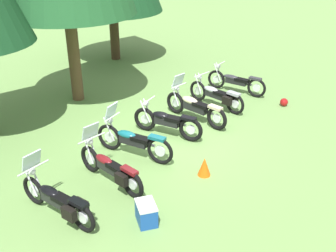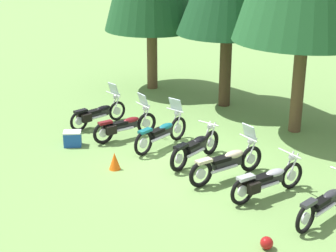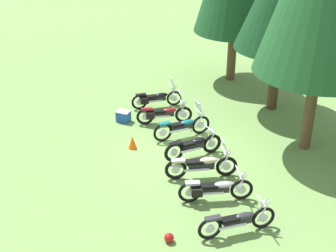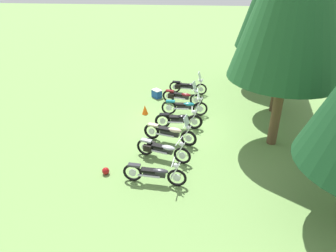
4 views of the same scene
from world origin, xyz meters
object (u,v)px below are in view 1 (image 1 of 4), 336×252
at_px(motorcycle_1, 111,168).
at_px(motorcycle_4, 195,107).
at_px(traffic_cone, 204,167).
at_px(motorcycle_0, 58,199).
at_px(picnic_cooler, 146,213).
at_px(motorcycle_3, 167,121).
at_px(motorcycle_2, 133,140).
at_px(dropped_helmet, 284,102).
at_px(motorcycle_5, 217,95).
at_px(motorcycle_6, 236,81).

distance_m(motorcycle_1, motorcycle_4, 4.06).
bearing_deg(traffic_cone, motorcycle_0, 144.56).
bearing_deg(motorcycle_1, traffic_cone, -127.02).
bearing_deg(motorcycle_4, picnic_cooler, 119.28).
bearing_deg(picnic_cooler, motorcycle_1, 60.88).
bearing_deg(motorcycle_4, motorcycle_3, 93.14).
relative_size(picnic_cooler, traffic_cone, 1.33).
distance_m(motorcycle_1, motorcycle_3, 2.77).
relative_size(motorcycle_2, picnic_cooler, 3.62).
bearing_deg(motorcycle_0, motorcycle_4, -87.80).
distance_m(motorcycle_0, motorcycle_1, 1.53).
relative_size(motorcycle_0, traffic_cone, 4.57).
bearing_deg(traffic_cone, motorcycle_1, 127.55).
height_order(motorcycle_2, motorcycle_4, motorcycle_2).
xyz_separation_m(motorcycle_0, picnic_cooler, (0.71, -1.70, -0.22)).
xyz_separation_m(motorcycle_0, dropped_helmet, (8.03, -2.76, -0.31)).
xyz_separation_m(motorcycle_2, motorcycle_3, (1.45, -0.23, -0.03)).
distance_m(motorcycle_2, motorcycle_5, 4.08).
xyz_separation_m(motorcycle_3, picnic_cooler, (-3.57, -1.44, -0.22)).
bearing_deg(picnic_cooler, traffic_cone, -9.26).
distance_m(motorcycle_2, motorcycle_3, 1.47).
distance_m(motorcycle_5, traffic_cone, 4.17).
relative_size(motorcycle_6, picnic_cooler, 3.59).
xyz_separation_m(motorcycle_2, motorcycle_6, (5.58, -0.86, -0.05)).
height_order(motorcycle_6, picnic_cooler, motorcycle_6).
distance_m(motorcycle_3, traffic_cone, 2.28).
bearing_deg(motorcycle_3, motorcycle_0, 85.48).
xyz_separation_m(traffic_cone, dropped_helmet, (5.14, -0.71, -0.10)).
bearing_deg(dropped_helmet, motorcycle_4, 138.14).
xyz_separation_m(motorcycle_0, motorcycle_2, (2.84, -0.03, 0.03)).
xyz_separation_m(motorcycle_6, dropped_helmet, (-0.39, -1.88, -0.30)).
xyz_separation_m(motorcycle_1, motorcycle_3, (2.77, 0.01, 0.00)).
xyz_separation_m(motorcycle_5, dropped_helmet, (1.18, -1.97, -0.31)).
distance_m(motorcycle_4, picnic_cooler, 4.98).
xyz_separation_m(motorcycle_2, motorcycle_5, (4.01, -0.76, -0.03)).
bearing_deg(motorcycle_5, picnic_cooler, 115.86).
distance_m(motorcycle_2, traffic_cone, 2.04).
bearing_deg(motorcycle_5, motorcycle_0, 100.85).
bearing_deg(dropped_helmet, picnic_cooler, 171.72).
relative_size(motorcycle_4, motorcycle_6, 1.02).
bearing_deg(motorcycle_2, motorcycle_4, -100.87).
bearing_deg(motorcycle_4, motorcycle_1, 101.95).
bearing_deg(motorcycle_3, motorcycle_1, 89.09).
bearing_deg(traffic_cone, motorcycle_4, 29.26).
bearing_deg(motorcycle_2, dropped_helmet, -117.74).
bearing_deg(motorcycle_4, traffic_cone, 135.23).
height_order(motorcycle_1, motorcycle_4, motorcycle_4).
bearing_deg(motorcycle_2, motorcycle_0, 89.52).
xyz_separation_m(motorcycle_1, motorcycle_5, (5.34, -0.52, -0.00)).
height_order(motorcycle_0, motorcycle_3, motorcycle_0).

